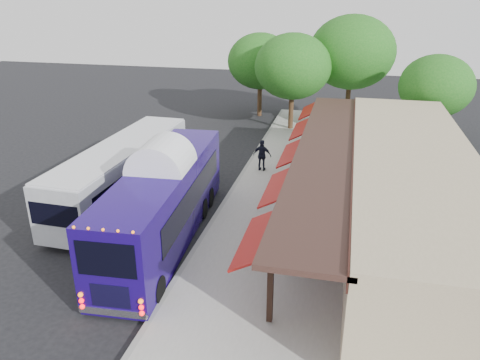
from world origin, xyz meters
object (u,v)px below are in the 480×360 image
Objects in this scene: ped_b at (292,192)px; ped_d at (305,156)px; ped_a at (284,193)px; city_bus at (123,170)px; ped_c at (262,155)px; coach_bus at (164,199)px; sign_board at (300,240)px.

ped_b is 1.18× the size of ped_d.
ped_a is at bearing 10.74° from ped_b.
ped_c is (5.96, 5.38, -0.57)m from city_bus.
coach_bus is 10.68m from ped_d.
coach_bus is 5.79m from sign_board.
city_bus is 8.94× the size of sign_board.
ped_b is at bearing 34.68° from coach_bus.
ped_c reaches higher than sign_board.
sign_board is (3.19, -9.15, -0.07)m from ped_c.
ped_a reaches higher than sign_board.
ped_a reaches higher than ped_d.
ped_c reaches higher than ped_a.
city_bus reaches higher than ped_a.
sign_board is at bearing 114.11° from ped_c.
ped_b is 5.63m from ped_d.
ped_d is at bearing -154.97° from ped_c.
ped_c is 9.69m from sign_board.
sign_board is (1.26, -4.40, 0.04)m from ped_a.
coach_bus reaches higher than ped_d.
sign_board is at bearing 113.75° from ped_b.
ped_b is (0.42, -0.02, 0.12)m from ped_a.
sign_board is (9.16, -3.77, -0.64)m from city_bus.
sign_board is (0.85, -10.01, 0.06)m from ped_d.
ped_d is at bearing 94.97° from sign_board.
ped_a is 5.13m from ped_c.
coach_bus is 7.16× the size of ped_d.
coach_bus reaches higher than ped_c.
ped_a is at bearing 37.31° from coach_bus.
ped_b is 1.01× the size of ped_c.
ped_c is at bearing 106.81° from ped_a.
ped_b is at bearing 121.12° from ped_c.
ped_c is 1.47× the size of sign_board.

